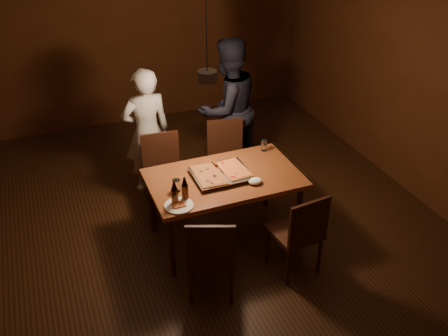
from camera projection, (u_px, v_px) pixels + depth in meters
name	position (u px, v px, depth m)	size (l,w,h in m)	color
room_shell	(208.00, 111.00, 4.72)	(6.00, 6.00, 6.00)	#391E0F
dining_table	(224.00, 183.00, 4.98)	(1.50, 0.90, 0.75)	brown
chair_far_left	(163.00, 166.00, 5.53)	(0.45, 0.45, 0.49)	#38190F
chair_far_right	(226.00, 151.00, 5.82)	(0.49, 0.49, 0.49)	#38190F
chair_near_left	(211.00, 251.00, 4.31)	(0.54, 0.54, 0.49)	#38190F
chair_near_right	(301.00, 228.00, 4.58)	(0.46, 0.46, 0.49)	#38190F
pizza_tray	(221.00, 175.00, 4.93)	(0.55, 0.45, 0.05)	silver
pizza_meat	(209.00, 175.00, 4.86)	(0.27, 0.42, 0.02)	maroon
pizza_cheese	(233.00, 169.00, 4.95)	(0.25, 0.39, 0.02)	gold
spatula	(220.00, 171.00, 4.92)	(0.09, 0.24, 0.04)	silver
beer_bottle_a	(175.00, 193.00, 4.48)	(0.06, 0.06, 0.24)	black
beer_bottle_b	(185.00, 189.00, 4.54)	(0.06, 0.06, 0.24)	black
water_glass_left	(176.00, 185.00, 4.70)	(0.08, 0.08, 0.12)	silver
water_glass_right	(264.00, 145.00, 5.36)	(0.06, 0.06, 0.13)	silver
plate_slice	(179.00, 206.00, 4.51)	(0.27, 0.27, 0.03)	white
napkin	(255.00, 181.00, 4.82)	(0.14, 0.11, 0.06)	white
diner_white	(147.00, 132.00, 5.73)	(0.56, 0.37, 1.53)	silver
diner_dark	(228.00, 109.00, 6.04)	(0.84, 0.66, 1.74)	black
pendant_lamp	(207.00, 75.00, 4.53)	(0.18, 0.18, 1.10)	black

